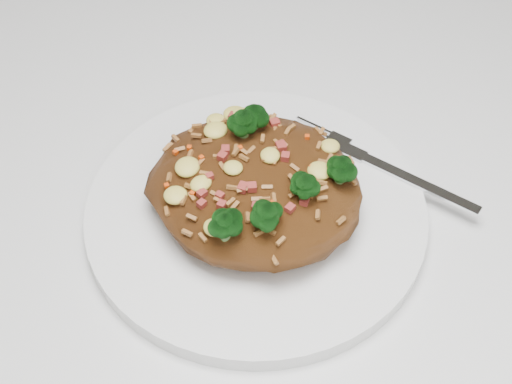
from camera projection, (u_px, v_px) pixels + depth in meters
dining_table at (179, 297)px, 0.59m from camera, size 1.20×0.80×0.75m
plate at (256, 211)px, 0.53m from camera, size 0.25×0.25×0.01m
fried_rice at (257, 180)px, 0.50m from camera, size 0.15×0.14×0.06m
fork at (390, 169)px, 0.54m from camera, size 0.16×0.05×0.00m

